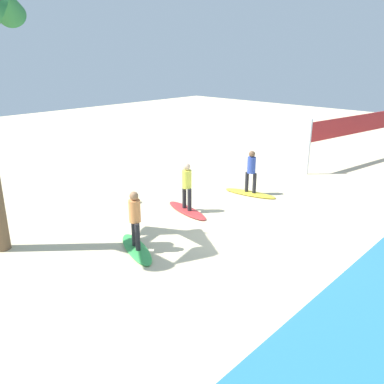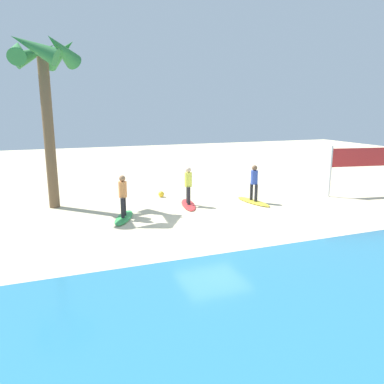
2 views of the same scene
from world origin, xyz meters
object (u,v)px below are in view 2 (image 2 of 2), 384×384
object	(u,v)px
surfer_green	(123,193)
beach_ball	(161,194)
palm_tree	(43,69)
surfboard_red	(188,205)
surfboard_yellow	(253,202)
surfer_yellow	(254,180)
surfer_red	(188,183)
surfboard_green	(124,218)

from	to	relation	value
surfer_green	beach_ball	distance (m)	3.95
palm_tree	surfboard_red	bearing A→B (deg)	162.05
surfboard_yellow	beach_ball	world-z (taller)	beach_ball
surfer_green	palm_tree	size ratio (longest dim) A/B	0.23
beach_ball	surfboard_yellow	bearing A→B (deg)	145.28
surfboard_yellow	surfer_yellow	size ratio (longest dim) A/B	1.28
surfer_yellow	palm_tree	world-z (taller)	palm_tree
surfboard_yellow	surfer_yellow	xyz separation A→B (m)	(-0.00, 0.00, 0.99)
surfboard_yellow	surfer_red	world-z (taller)	surfer_red
surfer_red	surfer_green	distance (m)	3.23
surfboard_green	beach_ball	size ratio (longest dim) A/B	7.46
surfboard_green	surfboard_red	bearing A→B (deg)	130.52
surfboard_green	beach_ball	distance (m)	3.84
surfboard_green	beach_ball	xyz separation A→B (m)	(-2.39, -3.01, 0.10)
surfer_yellow	surfboard_green	size ratio (longest dim) A/B	0.78
surfboard_red	surfer_red	size ratio (longest dim) A/B	1.28
surfboard_red	palm_tree	bearing A→B (deg)	-95.79
surfboard_red	beach_ball	distance (m)	2.12
surfer_yellow	surfer_green	xyz separation A→B (m)	(6.05, 0.47, 0.00)
surfboard_red	beach_ball	xyz separation A→B (m)	(0.68, -2.01, 0.10)
surfer_red	beach_ball	distance (m)	2.30
surfer_red	surfer_green	size ratio (longest dim) A/B	1.00
surfer_green	beach_ball	size ratio (longest dim) A/B	5.83
surfboard_green	surfboard_yellow	bearing A→B (deg)	116.79
surfboard_green	palm_tree	xyz separation A→B (m)	(2.51, -2.81, 5.73)
surfboard_yellow	surfer_green	distance (m)	6.15
palm_tree	beach_ball	xyz separation A→B (m)	(-4.90, -0.20, -5.64)
surfer_yellow	surfboard_green	xyz separation A→B (m)	(6.05, 0.47, -0.99)
surfboard_yellow	surfer_yellow	world-z (taller)	surfer_yellow
surfer_yellow	beach_ball	distance (m)	4.55
surfboard_yellow	surfboard_red	bearing A→B (deg)	-111.13
surfer_yellow	surfboard_red	xyz separation A→B (m)	(2.99, -0.54, -0.99)
surfboard_red	beach_ball	world-z (taller)	beach_ball
surfboard_yellow	surfboard_red	xyz separation A→B (m)	(2.99, -0.54, 0.00)
surfer_yellow	surfboard_green	bearing A→B (deg)	4.44
surfer_yellow	surfer_red	xyz separation A→B (m)	(2.99, -0.54, 0.00)
surfer_red	surfboard_yellow	bearing A→B (deg)	169.82
surfboard_green	surfer_green	world-z (taller)	surfer_green
surfboard_yellow	surfer_red	size ratio (longest dim) A/B	1.28
surfboard_red	surfboard_yellow	bearing A→B (deg)	91.97
surfer_yellow	palm_tree	bearing A→B (deg)	-15.30
surfer_red	beach_ball	world-z (taller)	surfer_red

